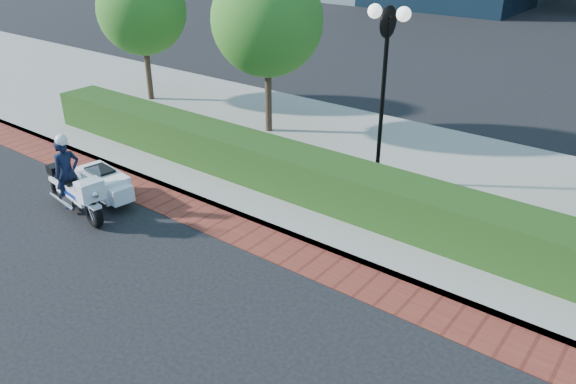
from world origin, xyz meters
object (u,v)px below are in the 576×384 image
Objects in this scene: lamppost at (385,70)px; police_motorcycle at (86,183)px; tree_b at (267,20)px; tree_a at (142,10)px.

lamppost is 1.82× the size of police_motorcycle.
tree_b is 2.12× the size of police_motorcycle.
tree_a is 5.50m from tree_b.
lamppost is at bearing 54.45° from police_motorcycle.
tree_a is 0.94× the size of tree_b.
tree_b reaches higher than lamppost.
tree_a is at bearing 137.82° from police_motorcycle.
lamppost is 10.09m from tree_a.
tree_b is (5.50, 0.00, 0.21)m from tree_a.
lamppost is 4.71m from tree_b.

